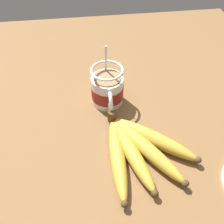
# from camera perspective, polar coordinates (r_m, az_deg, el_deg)

# --- Properties ---
(table) EXTENTS (1.17, 1.17, 0.03)m
(table) POSITION_cam_1_polar(r_m,az_deg,el_deg) (0.62, -3.71, -4.31)
(table) COLOR brown
(table) RESTS_ON ground
(coffee_mug) EXTENTS (0.12, 0.08, 0.16)m
(coffee_mug) POSITION_cam_1_polar(r_m,az_deg,el_deg) (0.64, -1.06, 5.17)
(coffee_mug) COLOR silver
(coffee_mug) RESTS_ON table
(banana_bunch) EXTENTS (0.23, 0.19, 0.04)m
(banana_bunch) POSITION_cam_1_polar(r_m,az_deg,el_deg) (0.55, 6.09, -8.36)
(banana_bunch) COLOR #4C381E
(banana_bunch) RESTS_ON table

